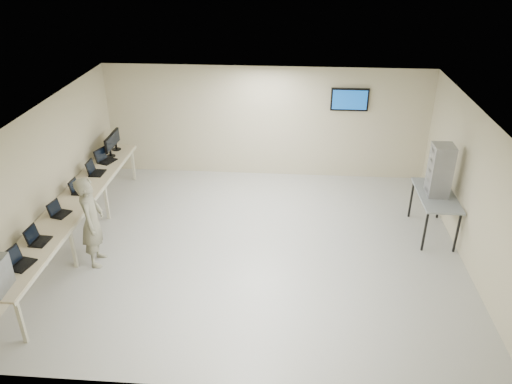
{
  "coord_description": "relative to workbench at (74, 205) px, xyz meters",
  "views": [
    {
      "loc": [
        0.65,
        -8.3,
        5.57
      ],
      "look_at": [
        0.0,
        0.2,
        1.15
      ],
      "focal_mm": 35.0,
      "sensor_mm": 36.0,
      "label": 1
    }
  ],
  "objects": [
    {
      "name": "workbench",
      "position": [
        0.0,
        0.0,
        0.0
      ],
      "size": [
        0.76,
        6.0,
        0.9
      ],
      "color": "#C2B397",
      "rests_on": "ground"
    },
    {
      "name": "laptop_0",
      "position": [
        -0.01,
        -2.13,
        0.15
      ],
      "size": [
        0.39,
        0.44,
        0.3
      ],
      "rotation": [
        0.0,
        0.0,
        -0.21
      ],
      "color": "black",
      "rests_on": "workbench"
    },
    {
      "name": "room",
      "position": [
        3.62,
        0.06,
        0.58
      ],
      "size": [
        8.01,
        7.01,
        2.81
      ],
      "color": "#A3A29F",
      "rests_on": "ground"
    },
    {
      "name": "storage_bins",
      "position": [
        7.17,
        0.83,
        0.62
      ],
      "size": [
        0.4,
        0.45,
        1.06
      ],
      "color": "gray",
      "rests_on": "side_table"
    },
    {
      "name": "laptop_1",
      "position": [
        -0.03,
        -1.45,
        0.15
      ],
      "size": [
        0.32,
        0.38,
        0.29
      ],
      "rotation": [
        0.0,
        0.0,
        -0.07
      ],
      "color": "black",
      "rests_on": "workbench"
    },
    {
      "name": "monitor_far",
      "position": [
        -0.01,
        2.66,
        0.37
      ],
      "size": [
        0.22,
        0.49,
        0.49
      ],
      "color": "black",
      "rests_on": "workbench"
    },
    {
      "name": "laptop_2",
      "position": [
        -0.06,
        -0.52,
        0.14
      ],
      "size": [
        0.35,
        0.39,
        0.27
      ],
      "rotation": [
        0.0,
        0.0,
        -0.22
      ],
      "color": "black",
      "rests_on": "workbench"
    },
    {
      "name": "laptop_3",
      "position": [
        -0.07,
        0.41,
        0.14
      ],
      "size": [
        0.3,
        0.36,
        0.27
      ],
      "rotation": [
        0.0,
        0.0,
        -0.05
      ],
      "color": "black",
      "rests_on": "workbench"
    },
    {
      "name": "soldier",
      "position": [
        0.64,
        -0.7,
        0.06
      ],
      "size": [
        0.51,
        0.7,
        1.77
      ],
      "primitive_type": "imported",
      "rotation": [
        0.0,
        0.0,
        1.71
      ],
      "color": "slate",
      "rests_on": "ground"
    },
    {
      "name": "side_table",
      "position": [
        7.19,
        0.83,
        0.02
      ],
      "size": [
        0.71,
        1.53,
        0.92
      ],
      "color": "gray",
      "rests_on": "ground"
    },
    {
      "name": "laptop_5",
      "position": [
        -0.05,
        1.94,
        0.15
      ],
      "size": [
        0.44,
        0.47,
        0.31
      ],
      "rotation": [
        0.0,
        0.0,
        -0.34
      ],
      "color": "black",
      "rests_on": "workbench"
    },
    {
      "name": "monitor_near",
      "position": [
        -0.01,
        2.25,
        0.36
      ],
      "size": [
        0.22,
        0.49,
        0.48
      ],
      "color": "black",
      "rests_on": "workbench"
    },
    {
      "name": "laptop_4",
      "position": [
        -0.04,
        1.29,
        0.15
      ],
      "size": [
        0.32,
        0.39,
        0.3
      ],
      "rotation": [
        0.0,
        0.0,
        -0.01
      ],
      "color": "black",
      "rests_on": "workbench"
    }
  ]
}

